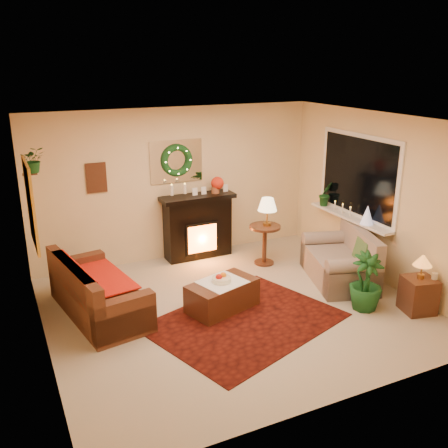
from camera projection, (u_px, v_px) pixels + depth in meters
name	position (u px, v px, depth m)	size (l,w,h in m)	color
floor	(235.00, 308.00, 7.02)	(5.00, 5.00, 0.00)	beige
ceiling	(236.00, 122.00, 6.20)	(5.00, 5.00, 0.00)	white
wall_back	(177.00, 184.00, 8.54)	(5.00, 5.00, 0.00)	#EFD88C
wall_front	(342.00, 288.00, 4.68)	(5.00, 5.00, 0.00)	#EFD88C
wall_left	(36.00, 250.00, 5.59)	(4.50, 4.50, 0.00)	#EFD88C
wall_right	(381.00, 199.00, 7.62)	(4.50, 4.50, 0.00)	#EFD88C
area_rug	(245.00, 321.00, 6.67)	(2.38, 1.79, 0.01)	maroon
sofa	(98.00, 285.00, 6.76)	(0.81, 1.84, 0.79)	brown
red_throw	(94.00, 278.00, 6.91)	(0.81, 1.32, 0.02)	red
fireplace	(198.00, 227.00, 8.71)	(1.15, 0.36, 1.05)	black
poinsettia	(217.00, 183.00, 8.60)	(0.22, 0.22, 0.22)	red
mantel_candle_a	(172.00, 190.00, 8.31)	(0.06, 0.06, 0.18)	white
mantel_candle_b	(185.00, 189.00, 8.39)	(0.06, 0.06, 0.17)	white
mantel_mirror	(176.00, 161.00, 8.40)	(0.92, 0.02, 0.72)	white
wreath	(177.00, 161.00, 8.35)	(0.55, 0.55, 0.11)	#194719
wall_art	(96.00, 178.00, 7.89)	(0.32, 0.03, 0.48)	#381E11
gold_mirror	(31.00, 205.00, 5.72)	(0.03, 0.84, 1.00)	gold
hanging_plant	(35.00, 172.00, 6.35)	(0.33, 0.28, 0.36)	#194719
loveseat	(339.00, 256.00, 7.78)	(0.83, 1.43, 0.83)	gray
window_frame	(358.00, 176.00, 8.01)	(0.03, 1.86, 1.36)	white
window_glass	(358.00, 176.00, 8.00)	(0.02, 1.70, 1.22)	black
window_sill	(350.00, 217.00, 8.18)	(0.22, 1.86, 0.04)	white
mini_tree	(367.00, 215.00, 7.73)	(0.20, 0.20, 0.30)	white
sill_plant	(325.00, 195.00, 8.70)	(0.30, 0.24, 0.55)	#1C3E1C
side_table_round	(264.00, 246.00, 8.47)	(0.53, 0.53, 0.68)	#341C14
lamp_cream	(267.00, 214.00, 8.30)	(0.32, 0.32, 0.49)	#FFE5A4
end_table_square	(419.00, 293.00, 6.87)	(0.40, 0.40, 0.50)	#422714
lamp_tiffany	(423.00, 261.00, 6.72)	(0.25, 0.25, 0.37)	#FF8544
coffee_table	(222.00, 295.00, 6.95)	(0.97, 0.53, 0.41)	#391D0D
fruit_bowl	(221.00, 279.00, 6.87)	(0.27, 0.27, 0.06)	#F1EFCA
floor_palm	(366.00, 279.00, 6.88)	(1.38, 1.38, 2.46)	#114417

